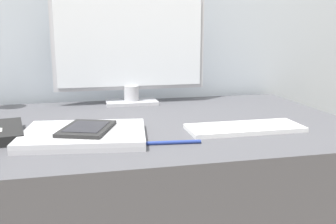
{
  "coord_description": "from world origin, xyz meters",
  "views": [
    {
      "loc": [
        -0.14,
        -0.92,
        1.0
      ],
      "look_at": [
        0.06,
        -0.0,
        0.8
      ],
      "focal_mm": 40.0,
      "sensor_mm": 36.0,
      "label": 1
    }
  ],
  "objects_px": {
    "keyboard": "(245,128)",
    "laptop": "(84,135)",
    "monitor": "(130,47)",
    "pen": "(173,142)",
    "ereader": "(87,129)"
  },
  "relations": [
    {
      "from": "laptop",
      "to": "keyboard",
      "type": "bearing_deg",
      "value": -1.06
    },
    {
      "from": "monitor",
      "to": "ereader",
      "type": "height_order",
      "value": "monitor"
    },
    {
      "from": "laptop",
      "to": "ereader",
      "type": "xyz_separation_m",
      "value": [
        0.01,
        -0.01,
        0.02
      ]
    },
    {
      "from": "pen",
      "to": "laptop",
      "type": "bearing_deg",
      "value": 156.6
    },
    {
      "from": "monitor",
      "to": "pen",
      "type": "xyz_separation_m",
      "value": [
        0.03,
        -0.52,
        -0.2
      ]
    },
    {
      "from": "ereader",
      "to": "laptop",
      "type": "bearing_deg",
      "value": 140.89
    },
    {
      "from": "keyboard",
      "to": "laptop",
      "type": "distance_m",
      "value": 0.42
    },
    {
      "from": "monitor",
      "to": "laptop",
      "type": "relative_size",
      "value": 1.68
    },
    {
      "from": "keyboard",
      "to": "pen",
      "type": "bearing_deg",
      "value": -159.74
    },
    {
      "from": "keyboard",
      "to": "laptop",
      "type": "relative_size",
      "value": 0.96
    },
    {
      "from": "laptop",
      "to": "monitor",
      "type": "bearing_deg",
      "value": 68.2
    },
    {
      "from": "laptop",
      "to": "ereader",
      "type": "relative_size",
      "value": 1.79
    },
    {
      "from": "laptop",
      "to": "pen",
      "type": "xyz_separation_m",
      "value": [
        0.21,
        -0.09,
        -0.01
      ]
    },
    {
      "from": "monitor",
      "to": "laptop",
      "type": "height_order",
      "value": "monitor"
    },
    {
      "from": "monitor",
      "to": "laptop",
      "type": "xyz_separation_m",
      "value": [
        -0.17,
        -0.43,
        -0.19
      ]
    }
  ]
}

